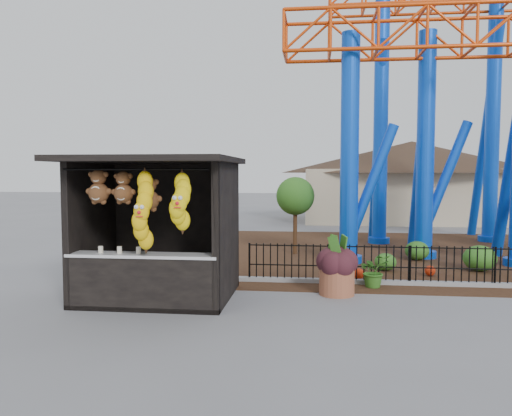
# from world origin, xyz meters

# --- Properties ---
(ground) EXTENTS (120.00, 120.00, 0.00)m
(ground) POSITION_xyz_m (0.00, 0.00, 0.00)
(ground) COLOR slate
(ground) RESTS_ON ground
(mulch_bed) EXTENTS (18.00, 12.00, 0.02)m
(mulch_bed) POSITION_xyz_m (4.00, 8.00, 0.01)
(mulch_bed) COLOR #331E11
(mulch_bed) RESTS_ON ground
(curb) EXTENTS (18.00, 0.18, 0.12)m
(curb) POSITION_xyz_m (4.00, 3.00, 0.06)
(curb) COLOR gray
(curb) RESTS_ON ground
(prize_booth) EXTENTS (3.50, 3.40, 3.12)m
(prize_booth) POSITION_xyz_m (-2.99, 0.92, 1.52)
(prize_booth) COLOR black
(prize_booth) RESTS_ON ground
(picket_fence) EXTENTS (12.20, 0.06, 1.00)m
(picket_fence) POSITION_xyz_m (4.90, 3.00, 0.50)
(picket_fence) COLOR black
(picket_fence) RESTS_ON ground
(roller_coaster) EXTENTS (11.00, 6.37, 10.82)m
(roller_coaster) POSITION_xyz_m (5.12, 8.23, 6.44)
(roller_coaster) COLOR blue
(roller_coaster) RESTS_ON ground
(terracotta_planter) EXTENTS (0.99, 0.99, 0.64)m
(terracotta_planter) POSITION_xyz_m (0.96, 1.86, 0.32)
(terracotta_planter) COLOR #995337
(terracotta_planter) RESTS_ON ground
(planter_foliage) EXTENTS (0.70, 0.70, 0.64)m
(planter_foliage) POSITION_xyz_m (0.96, 1.86, 0.96)
(planter_foliage) COLOR #34151B
(planter_foliage) RESTS_ON terracotta_planter
(potted_plant) EXTENTS (0.92, 0.87, 0.81)m
(potted_plant) POSITION_xyz_m (1.89, 2.70, 0.41)
(potted_plant) COLOR #1D4F17
(potted_plant) RESTS_ON ground
(landscaping) EXTENTS (8.05, 3.65, 0.73)m
(landscaping) POSITION_xyz_m (5.08, 5.41, 0.31)
(landscaping) COLOR #2B5D1B
(landscaping) RESTS_ON mulch_bed
(pavilion) EXTENTS (15.00, 15.00, 4.80)m
(pavilion) POSITION_xyz_m (6.00, 20.00, 3.07)
(pavilion) COLOR #BFAD8C
(pavilion) RESTS_ON ground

